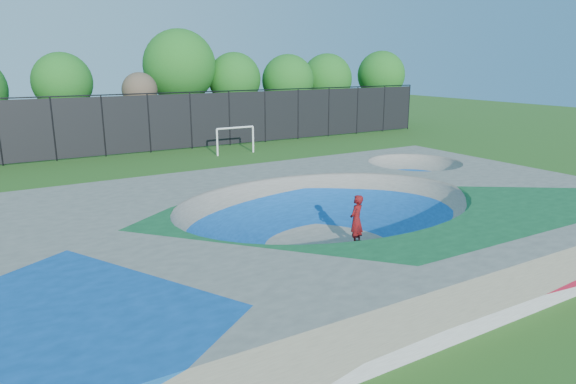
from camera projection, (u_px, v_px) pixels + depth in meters
name	position (u px, v px, depth m)	size (l,w,h in m)	color
ground	(328.00, 241.00, 17.97)	(120.00, 120.00, 0.00)	#255417
skate_deck	(328.00, 221.00, 17.78)	(22.00, 14.00, 1.50)	gray
skater	(356.00, 220.00, 17.40)	(0.64, 0.42, 1.77)	red
skateboard	(355.00, 244.00, 17.61)	(0.78, 0.22, 0.05)	black
soccer_goal	(235.00, 135.00, 34.50)	(2.79, 0.12, 1.84)	white
fence	(149.00, 122.00, 34.86)	(48.09, 0.09, 4.04)	black
treeline	(102.00, 77.00, 37.49)	(53.20, 7.74, 8.65)	#433221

